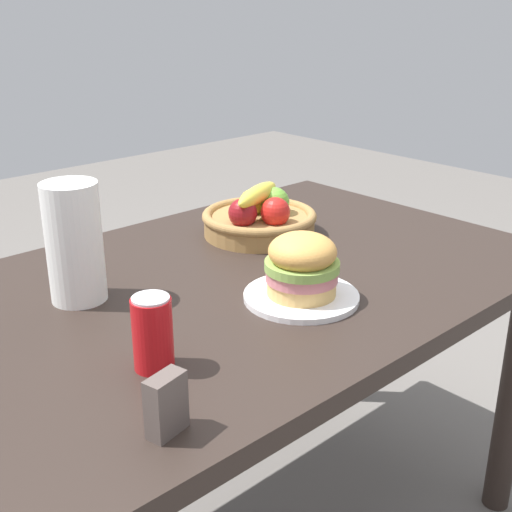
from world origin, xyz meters
The scene contains 7 objects.
dining_table centered at (0.00, 0.00, 0.65)m, with size 1.40×0.90×0.75m.
plate centered at (0.02, -0.18, 0.76)m, with size 0.23×0.23×0.01m, color white.
sandwich centered at (0.02, -0.18, 0.82)m, with size 0.15×0.15×0.13m.
soda_can centered at (-0.35, -0.20, 0.81)m, with size 0.07×0.07×0.13m.
fruit_basket centered at (0.22, 0.16, 0.80)m, with size 0.29×0.29×0.13m.
paper_towel_roll centered at (-0.31, 0.13, 0.87)m, with size 0.11×0.11×0.24m, color white.
napkin_holder centered at (-0.44, -0.35, 0.80)m, with size 0.06×0.03×0.09m, color #594C47.
Camera 1 is at (-0.87, -1.01, 1.32)m, focal length 46.75 mm.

